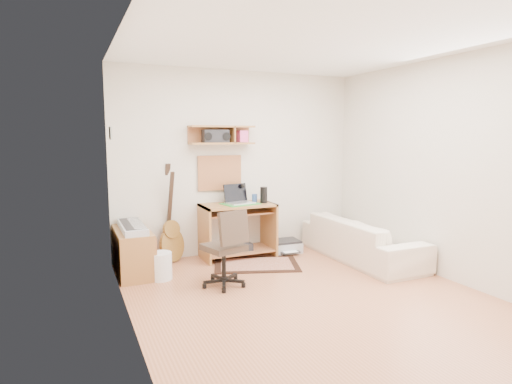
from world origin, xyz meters
name	(u,v)px	position (x,y,z in m)	size (l,w,h in m)	color
floor	(309,297)	(0.00, 0.00, -0.01)	(3.60, 4.00, 0.01)	#B8734C
ceiling	(314,41)	(0.00, 0.00, 2.60)	(3.60, 4.00, 0.01)	white
back_wall	(239,163)	(0.00, 2.00, 1.30)	(3.60, 0.01, 2.60)	beige
left_wall	(127,182)	(-1.80, 0.00, 1.30)	(0.01, 4.00, 2.60)	beige
right_wall	(442,169)	(1.80, 0.00, 1.30)	(0.01, 4.00, 2.60)	beige
wall_shelf	(222,135)	(-0.30, 1.88, 1.70)	(0.90, 0.25, 0.26)	#A46E3A
cork_board	(220,173)	(-0.30, 1.98, 1.17)	(0.64, 0.03, 0.49)	tan
wall_photo	(111,133)	(-1.79, 1.50, 1.72)	(0.02, 0.20, 0.15)	#4C8CBF
desk	(238,230)	(-0.13, 1.73, 0.38)	(1.00, 0.55, 0.75)	#A46E3A
laptop	(240,194)	(-0.10, 1.71, 0.89)	(0.36, 0.36, 0.28)	silver
speaker	(264,195)	(0.25, 1.68, 0.86)	(0.10, 0.10, 0.23)	black
desk_lamp	(244,193)	(0.03, 1.87, 0.88)	(0.09, 0.09, 0.26)	black
pencil_cup	(255,198)	(0.17, 1.83, 0.80)	(0.08, 0.08, 0.11)	#33549B
boombox	(215,136)	(-0.39, 1.87, 1.68)	(0.35, 0.16, 0.18)	black
rug	(256,264)	(-0.05, 1.27, 0.01)	(1.09, 0.73, 0.01)	tan
task_chair	(224,247)	(-0.71, 0.69, 0.45)	(0.46, 0.46, 0.89)	#35291F
cabinet	(133,252)	(-1.58, 1.55, 0.28)	(0.40, 0.90, 0.55)	#A46E3A
music_keyboard	(132,227)	(-1.58, 1.55, 0.59)	(0.27, 0.85, 0.07)	#B2B5BA
guitar	(171,213)	(-1.03, 1.86, 0.66)	(0.35, 0.22, 1.33)	olive
waste_basket	(160,266)	(-1.32, 1.20, 0.16)	(0.27, 0.27, 0.32)	white
printer	(284,246)	(0.58, 1.67, 0.09)	(0.44, 0.34, 0.17)	#A5A8AA
sofa	(362,232)	(1.38, 0.93, 0.38)	(1.93, 0.56, 0.75)	beige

